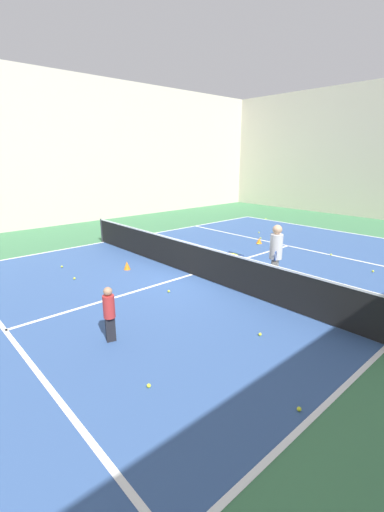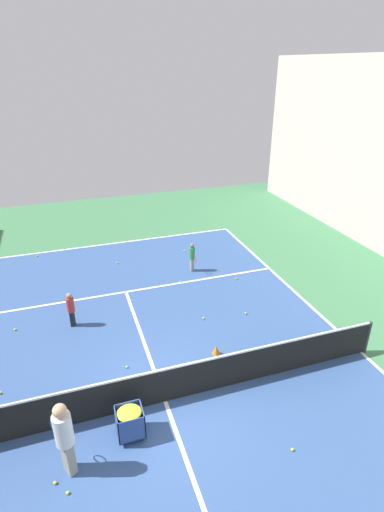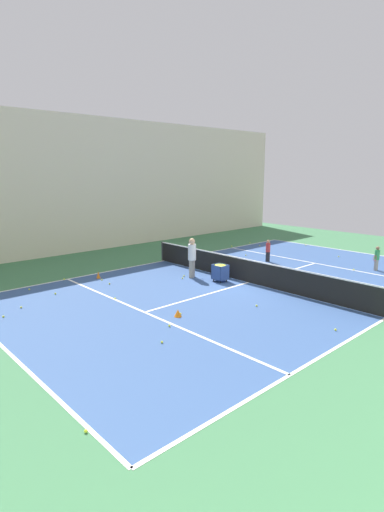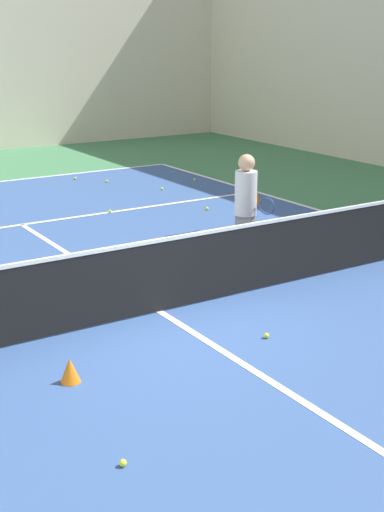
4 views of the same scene
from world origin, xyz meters
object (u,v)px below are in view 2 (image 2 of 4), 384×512
tennis_net (165,385)px  player_near_baseline (192,256)px  ball_cart (130,418)px  child_midcourt (71,307)px  training_cone_1 (216,350)px  coach_at_net (64,435)px

tennis_net → player_near_baseline: player_near_baseline is taller
player_near_baseline → ball_cart: 8.02m
child_midcourt → training_cone_1: bearing=71.6°
coach_at_net → child_midcourt: size_ratio=1.53×
player_near_baseline → ball_cart: (3.81, 7.06, -0.14)m
tennis_net → player_near_baseline: 6.94m
tennis_net → player_near_baseline: (-2.83, -6.34, 0.14)m
tennis_net → coach_at_net: coach_at_net is taller
player_near_baseline → coach_at_net: (5.14, 7.51, 0.36)m
child_midcourt → ball_cart: bearing=28.9°
coach_at_net → child_midcourt: (-0.37, -5.19, -0.36)m
ball_cart → training_cone_1: bearing=-144.9°
tennis_net → coach_at_net: 2.65m
tennis_net → coach_at_net: size_ratio=6.63×
coach_at_net → training_cone_1: 4.93m
tennis_net → child_midcourt: bearing=-64.1°
training_cone_1 → player_near_baseline: bearing=-100.8°
ball_cart → training_cone_1: size_ratio=2.75×
ball_cart → child_midcourt: bearing=-78.5°
training_cone_1 → child_midcourt: bearing=-35.7°
ball_cart → player_near_baseline: bearing=-118.4°
player_near_baseline → training_cone_1: (0.97, 5.06, -0.54)m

